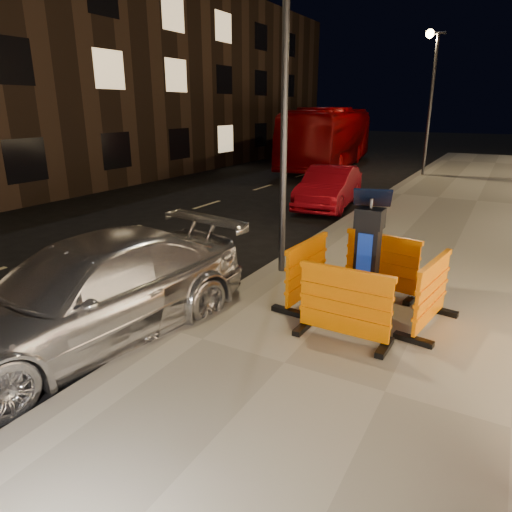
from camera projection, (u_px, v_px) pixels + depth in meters
The scene contains 13 objects.
ground_plane at pixel (173, 340), 6.50m from camera, with size 120.00×120.00×0.00m, color black.
sidewalk at pixel (384, 397), 5.09m from camera, with size 6.00×60.00×0.15m, color gray.
kerb at pixel (173, 335), 6.48m from camera, with size 0.30×60.00×0.15m, color slate.
parking_kiosk at pixel (367, 256), 6.72m from camera, with size 0.58×0.58×1.83m, color black.
barrier_front at pixel (344, 305), 6.05m from camera, with size 1.31×0.54×1.02m, color #FF7B00.
barrier_back at pixel (381, 264), 7.63m from camera, with size 1.31×0.54×1.02m, color #FF7B00.
barrier_kerbside at pixel (306, 271), 7.28m from camera, with size 1.31×0.54×1.02m, color #FF7B00.
barrier_bldgside at pixel (431, 294), 6.40m from camera, with size 1.31×0.54×1.02m, color #FF7B00.
car_silver at pixel (95, 340), 6.50m from camera, with size 2.01×4.94×1.43m, color silver.
car_red at pixel (328, 207), 15.06m from camera, with size 1.40×4.02×1.32m, color #A30A17.
bus_doubledecker at pixel (328, 167), 25.30m from camera, with size 2.63×11.26×3.14m, color #930306.
street_lamp_mid at pixel (284, 107), 7.89m from camera, with size 0.12×0.12×6.00m, color #3F3F44.
street_lamp_far at pixel (430, 107), 20.35m from camera, with size 0.12×0.12×6.00m, color #3F3F44.
Camera 1 is at (3.86, -4.50, 3.16)m, focal length 32.00 mm.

